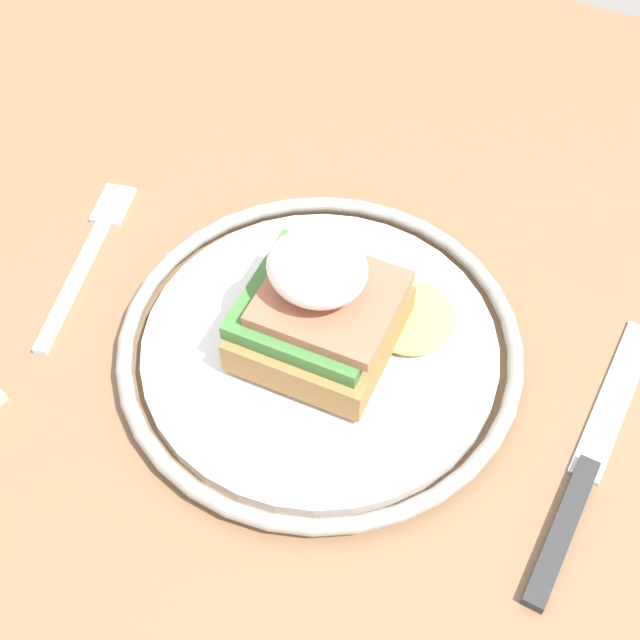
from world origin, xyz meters
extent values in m
cube|color=#846042|center=(0.00, 0.00, 0.72)|extent=(0.85, 0.83, 0.03)
cylinder|color=#846042|center=(-0.36, 0.35, 0.35)|extent=(0.06, 0.06, 0.71)
cylinder|color=white|center=(0.03, -0.02, 0.74)|extent=(0.22, 0.22, 0.01)
torus|color=gray|center=(0.03, -0.02, 0.75)|extent=(0.25, 0.25, 0.01)
cube|color=#9E703D|center=(0.03, -0.02, 0.77)|extent=(0.09, 0.09, 0.02)
cube|color=#427A38|center=(0.03, -0.02, 0.78)|extent=(0.08, 0.08, 0.01)
cube|color=#AD664C|center=(0.04, -0.02, 0.79)|extent=(0.08, 0.07, 0.01)
ellipsoid|color=white|center=(0.03, -0.01, 0.81)|extent=(0.06, 0.05, 0.04)
cylinder|color=#EAD166|center=(0.08, 0.02, 0.76)|extent=(0.06, 0.06, 0.00)
cube|color=silver|center=(-0.13, -0.04, 0.74)|extent=(0.03, 0.11, 0.00)
cube|color=silver|center=(-0.15, 0.04, 0.74)|extent=(0.03, 0.04, 0.00)
cube|color=#2D2D2D|center=(0.20, -0.07, 0.74)|extent=(0.02, 0.09, 0.01)
cube|color=silver|center=(0.21, 0.02, 0.74)|extent=(0.03, 0.12, 0.00)
camera|label=1|loc=(0.16, -0.31, 1.19)|focal=50.00mm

